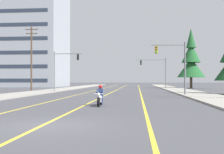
{
  "coord_description": "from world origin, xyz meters",
  "views": [
    {
      "loc": [
        3.45,
        -10.85,
        1.79
      ],
      "look_at": [
        0.35,
        23.79,
        2.18
      ],
      "focal_mm": 44.96,
      "sensor_mm": 36.0,
      "label": 1
    }
  ],
  "objects_px": {
    "motorcycle_with_rider": "(100,97)",
    "traffic_signal_near_right": "(175,61)",
    "utility_pole_left_near": "(31,57)",
    "traffic_signal_near_left": "(62,65)",
    "traffic_signal_mid_right": "(157,68)",
    "conifer_tree_right_verge_far": "(191,61)",
    "apartment_building_far_left_block": "(31,36)"
  },
  "relations": [
    {
      "from": "traffic_signal_near_right",
      "to": "apartment_building_far_left_block",
      "type": "distance_m",
      "value": 55.53
    },
    {
      "from": "traffic_signal_mid_right",
      "to": "utility_pole_left_near",
      "type": "xyz_separation_m",
      "value": [
        -20.8,
        -12.79,
        1.35
      ]
    },
    {
      "from": "traffic_signal_mid_right",
      "to": "traffic_signal_near_left",
      "type": "bearing_deg",
      "value": -137.46
    },
    {
      "from": "conifer_tree_right_verge_far",
      "to": "apartment_building_far_left_block",
      "type": "distance_m",
      "value": 44.06
    },
    {
      "from": "utility_pole_left_near",
      "to": "traffic_signal_near_left",
      "type": "bearing_deg",
      "value": -13.9
    },
    {
      "from": "motorcycle_with_rider",
      "to": "traffic_signal_mid_right",
      "type": "height_order",
      "value": "traffic_signal_mid_right"
    },
    {
      "from": "motorcycle_with_rider",
      "to": "traffic_signal_near_right",
      "type": "xyz_separation_m",
      "value": [
        6.99,
        13.23,
        3.45
      ]
    },
    {
      "from": "motorcycle_with_rider",
      "to": "traffic_signal_mid_right",
      "type": "xyz_separation_m",
      "value": [
        6.54,
        36.78,
        3.57
      ]
    },
    {
      "from": "utility_pole_left_near",
      "to": "apartment_building_far_left_block",
      "type": "distance_m",
      "value": 35.53
    },
    {
      "from": "conifer_tree_right_verge_far",
      "to": "apartment_building_far_left_block",
      "type": "xyz_separation_m",
      "value": [
        -41.19,
        13.39,
        8.1
      ]
    },
    {
      "from": "traffic_signal_near_left",
      "to": "traffic_signal_near_right",
      "type": "bearing_deg",
      "value": -30.73
    },
    {
      "from": "motorcycle_with_rider",
      "to": "traffic_signal_near_right",
      "type": "height_order",
      "value": "traffic_signal_near_right"
    },
    {
      "from": "traffic_signal_near_left",
      "to": "conifer_tree_right_verge_far",
      "type": "height_order",
      "value": "conifer_tree_right_verge_far"
    },
    {
      "from": "conifer_tree_right_verge_far",
      "to": "apartment_building_far_left_block",
      "type": "relative_size",
      "value": 0.46
    },
    {
      "from": "traffic_signal_near_left",
      "to": "traffic_signal_mid_right",
      "type": "height_order",
      "value": "same"
    },
    {
      "from": "motorcycle_with_rider",
      "to": "traffic_signal_near_left",
      "type": "distance_m",
      "value": 24.57
    },
    {
      "from": "conifer_tree_right_verge_far",
      "to": "apartment_building_far_left_block",
      "type": "bearing_deg",
      "value": 161.99
    },
    {
      "from": "conifer_tree_right_verge_far",
      "to": "apartment_building_far_left_block",
      "type": "height_order",
      "value": "apartment_building_far_left_block"
    },
    {
      "from": "apartment_building_far_left_block",
      "to": "motorcycle_with_rider",
      "type": "bearing_deg",
      "value": -64.38
    },
    {
      "from": "motorcycle_with_rider",
      "to": "traffic_signal_near_left",
      "type": "relative_size",
      "value": 0.35
    },
    {
      "from": "traffic_signal_near_left",
      "to": "apartment_building_far_left_block",
      "type": "xyz_separation_m",
      "value": [
        -18.03,
        33.41,
        10.03
      ]
    },
    {
      "from": "utility_pole_left_near",
      "to": "conifer_tree_right_verge_far",
      "type": "bearing_deg",
      "value": 33.2
    },
    {
      "from": "motorcycle_with_rider",
      "to": "traffic_signal_near_left",
      "type": "bearing_deg",
      "value": 111.36
    },
    {
      "from": "utility_pole_left_near",
      "to": "conifer_tree_right_verge_far",
      "type": "distance_m",
      "value": 34.13
    },
    {
      "from": "traffic_signal_near_right",
      "to": "conifer_tree_right_verge_far",
      "type": "xyz_separation_m",
      "value": [
        7.31,
        29.44,
        1.96
      ]
    },
    {
      "from": "conifer_tree_right_verge_far",
      "to": "motorcycle_with_rider",
      "type": "bearing_deg",
      "value": -108.52
    },
    {
      "from": "motorcycle_with_rider",
      "to": "utility_pole_left_near",
      "type": "distance_m",
      "value": 28.34
    },
    {
      "from": "motorcycle_with_rider",
      "to": "traffic_signal_near_right",
      "type": "relative_size",
      "value": 0.35
    },
    {
      "from": "traffic_signal_near_right",
      "to": "utility_pole_left_near",
      "type": "distance_m",
      "value": 23.86
    },
    {
      "from": "traffic_signal_near_left",
      "to": "traffic_signal_mid_right",
      "type": "bearing_deg",
      "value": 42.54
    },
    {
      "from": "apartment_building_far_left_block",
      "to": "conifer_tree_right_verge_far",
      "type": "bearing_deg",
      "value": -18.01
    },
    {
      "from": "traffic_signal_near_left",
      "to": "utility_pole_left_near",
      "type": "xyz_separation_m",
      "value": [
        -5.4,
        1.34,
        1.44
      ]
    }
  ]
}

